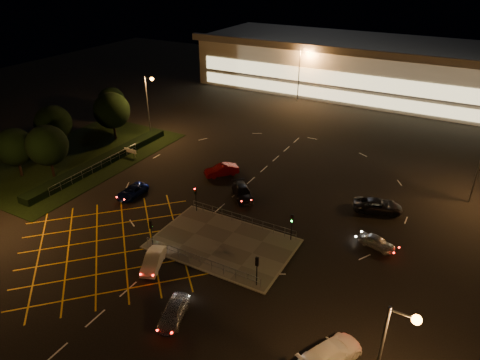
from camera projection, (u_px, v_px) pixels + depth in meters
The scene contains 25 objects.
ground at pixel (217, 229), 47.15m from camera, with size 180.00×180.00×0.00m, color black.
pedestrian_island at pixel (223, 244), 44.73m from camera, with size 14.00×9.00×0.12m, color #4C4944.
grass_verge at pixel (78, 157), 63.74m from camera, with size 18.00×30.00×0.08m, color black.
hedge at pixel (102, 161), 61.39m from camera, with size 2.00×26.00×1.00m, color black.
supermarket at pixel (366, 66), 92.58m from camera, with size 72.00×26.50×10.50m.
streetlight_se at pixel (388, 354), 24.52m from camera, with size 1.78×0.56×10.03m.
streetlight_nw at pixel (149, 98), 68.07m from camera, with size 1.78×0.56×10.03m.
streetlight_far_left at pixel (301, 69), 85.29m from camera, with size 1.78×0.56×10.03m.
signal_sw at pixel (151, 228), 43.12m from camera, with size 0.28×0.30×3.15m.
signal_se at pixel (257, 266), 37.99m from camera, with size 0.28×0.30×3.15m.
signal_nw at pixel (196, 194), 49.30m from camera, with size 0.28×0.30×3.15m.
signal_ne at pixel (292, 222), 44.17m from camera, with size 0.28×0.30×3.15m.
tree_a at pixel (14, 147), 56.40m from camera, with size 5.04×5.04×6.86m.
tree_b at pixel (53, 124), 63.30m from camera, with size 5.40×5.40×7.35m.
tree_c at pixel (112, 110), 67.63m from camera, with size 5.76×5.76×7.84m.
tree_d at pixel (111, 101), 75.27m from camera, with size 4.68×4.68×6.37m.
tree_e at pixel (47, 145), 56.09m from camera, with size 5.40×5.40×7.35m.
car_near_silver at pixel (173, 312), 35.28m from camera, with size 1.72×4.28×1.46m, color #B2B4BA.
car_queue_white at pixel (153, 261), 41.24m from camera, with size 1.48×4.24×1.40m, color silver.
car_left_blue at pixel (132, 191), 53.41m from camera, with size 2.07×4.49×1.25m, color #0D1850.
car_far_dkgrey at pixel (242, 192), 53.04m from camera, with size 2.01×4.94×1.43m, color black.
car_right_silver at pixel (377, 242), 43.98m from camera, with size 1.51×3.76×1.28m, color silver.
car_circ_red at pixel (222, 170), 58.33m from camera, with size 1.63×4.67×1.54m, color maroon.
car_east_grey at pixel (378, 206), 50.11m from camera, with size 2.58×5.59×1.55m, color black.
car_approach_white at pixel (331, 353), 31.57m from camera, with size 2.22×5.45×1.58m, color white.
Camera 1 is at (21.19, -32.98, 26.89)m, focal length 32.00 mm.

